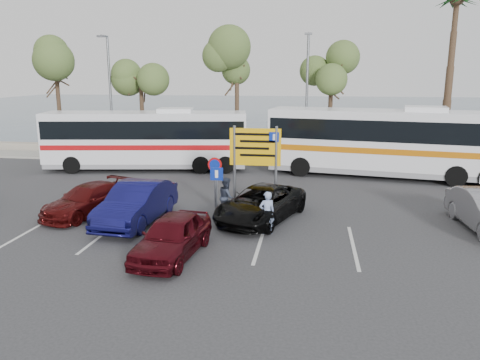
# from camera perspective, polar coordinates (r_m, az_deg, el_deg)

# --- Properties ---
(ground) EXTENTS (120.00, 120.00, 0.00)m
(ground) POSITION_cam_1_polar(r_m,az_deg,el_deg) (17.75, -2.66, -6.13)
(ground) COLOR #2F2F32
(ground) RESTS_ON ground
(kerb_strip) EXTENTS (44.00, 2.40, 0.15)m
(kerb_strip) POSITION_cam_1_polar(r_m,az_deg,el_deg) (31.16, 2.37, 2.34)
(kerb_strip) COLOR #99968B
(kerb_strip) RESTS_ON ground
(seawall) EXTENTS (48.00, 0.80, 0.60)m
(seawall) POSITION_cam_1_polar(r_m,az_deg,el_deg) (33.07, 2.75, 3.36)
(seawall) COLOR gray
(seawall) RESTS_ON ground
(sea) EXTENTS (140.00, 140.00, 0.00)m
(sea) POSITION_cam_1_polar(r_m,az_deg,el_deg) (76.74, 6.20, 8.53)
(sea) COLOR #3C5160
(sea) RESTS_ON ground
(tree_far_left) EXTENTS (3.20, 3.20, 7.60)m
(tree_far_left) POSITION_cam_1_polar(r_m,az_deg,el_deg) (35.04, -21.57, 12.93)
(tree_far_left) COLOR #382619
(tree_far_left) RESTS_ON kerb_strip
(tree_left) EXTENTS (3.20, 3.20, 7.20)m
(tree_left) POSITION_cam_1_polar(r_m,az_deg,el_deg) (32.49, -12.08, 13.03)
(tree_left) COLOR #382619
(tree_left) RESTS_ON kerb_strip
(tree_mid) EXTENTS (3.20, 3.20, 8.00)m
(tree_mid) POSITION_cam_1_polar(r_m,az_deg,el_deg) (30.84, -0.38, 14.53)
(tree_mid) COLOR #382619
(tree_mid) RESTS_ON kerb_strip
(tree_right) EXTENTS (3.20, 3.20, 7.40)m
(tree_right) POSITION_cam_1_polar(r_m,az_deg,el_deg) (30.47, 11.16, 13.40)
(tree_right) COLOR #382619
(tree_right) RESTS_ON kerb_strip
(palm_tree) EXTENTS (4.80, 4.80, 11.20)m
(palm_tree) POSITION_cam_1_polar(r_m,az_deg,el_deg) (31.79, 24.93, 19.16)
(palm_tree) COLOR #382619
(palm_tree) RESTS_ON kerb_strip
(street_lamp_left) EXTENTS (0.45, 1.15, 8.01)m
(street_lamp_left) POSITION_cam_1_polar(r_m,az_deg,el_deg) (32.82, -15.59, 10.38)
(street_lamp_left) COLOR slate
(street_lamp_left) RESTS_ON kerb_strip
(street_lamp_right) EXTENTS (0.45, 1.15, 8.01)m
(street_lamp_right) POSITION_cam_1_polar(r_m,az_deg,el_deg) (29.99, 8.15, 10.52)
(street_lamp_right) COLOR slate
(street_lamp_right) RESTS_ON kerb_strip
(direction_sign) EXTENTS (2.20, 0.12, 3.60)m
(direction_sign) POSITION_cam_1_polar(r_m,az_deg,el_deg) (20.06, 1.87, 3.28)
(direction_sign) COLOR slate
(direction_sign) RESTS_ON ground
(sign_no_stop) EXTENTS (0.60, 0.08, 2.35)m
(sign_no_stop) POSITION_cam_1_polar(r_m,az_deg,el_deg) (19.69, -3.07, 0.55)
(sign_no_stop) COLOR slate
(sign_no_stop) RESTS_ON ground
(sign_parking) EXTENTS (0.50, 0.07, 2.25)m
(sign_parking) POSITION_cam_1_polar(r_m,az_deg,el_deg) (18.12, -2.84, -0.89)
(sign_parking) COLOR slate
(sign_parking) RESTS_ON ground
(lane_markings) EXTENTS (12.02, 4.20, 0.01)m
(lane_markings) POSITION_cam_1_polar(r_m,az_deg,el_deg) (17.09, -7.10, -6.97)
(lane_markings) COLOR silver
(lane_markings) RESTS_ON ground
(coach_bus_left) EXTENTS (12.27, 4.41, 3.74)m
(coach_bus_left) POSITION_cam_1_polar(r_m,az_deg,el_deg) (28.97, -11.32, 4.63)
(coach_bus_left) COLOR white
(coach_bus_left) RESTS_ON ground
(coach_bus_right) EXTENTS (13.22, 4.82, 4.03)m
(coach_bus_right) POSITION_cam_1_polar(r_m,az_deg,el_deg) (27.55, 17.31, 4.16)
(coach_bus_right) COLOR white
(coach_bus_right) RESTS_ON ground
(car_blue) EXTENTS (2.01, 4.92, 1.59)m
(car_blue) POSITION_cam_1_polar(r_m,az_deg,el_deg) (18.85, -12.48, -2.76)
(car_blue) COLOR #10104D
(car_blue) RESTS_ON ground
(car_maroon) EXTENTS (3.14, 4.69, 1.26)m
(car_maroon) POSITION_cam_1_polar(r_m,az_deg,el_deg) (20.48, -18.02, -2.31)
(car_maroon) COLOR #4B0C0C
(car_maroon) RESTS_ON ground
(car_red) EXTENTS (2.05, 4.18, 1.37)m
(car_red) POSITION_cam_1_polar(r_m,az_deg,el_deg) (15.24, -8.27, -6.79)
(car_red) COLOR #470A11
(car_red) RESTS_ON ground
(suv_black) EXTENTS (3.78, 5.37, 1.36)m
(suv_black) POSITION_cam_1_polar(r_m,az_deg,el_deg) (18.75, 2.56, -2.90)
(suv_black) COLOR black
(suv_black) RESTS_ON ground
(pedestrian_near) EXTENTS (0.69, 0.58, 1.60)m
(pedestrian_near) POSITION_cam_1_polar(r_m,az_deg,el_deg) (17.15, 3.30, -4.01)
(pedestrian_near) COLOR #8B9FCB
(pedestrian_near) RESTS_ON ground
(pedestrian_far) EXTENTS (0.79, 0.92, 1.63)m
(pedestrian_far) POSITION_cam_1_polar(r_m,az_deg,el_deg) (19.23, -1.62, -2.07)
(pedestrian_far) COLOR #2E3545
(pedestrian_far) RESTS_ON ground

